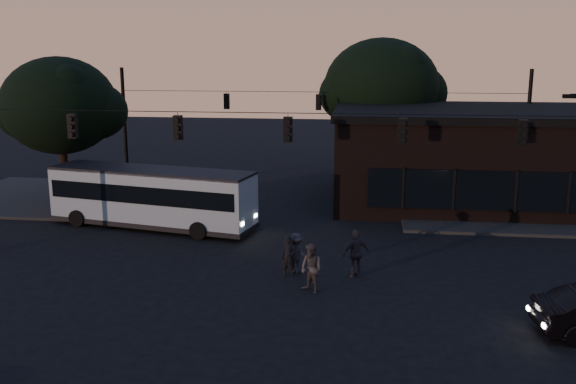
# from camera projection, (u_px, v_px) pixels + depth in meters

# --- Properties ---
(ground) EXTENTS (120.00, 120.00, 0.00)m
(ground) POSITION_uv_depth(u_px,v_px,m) (274.00, 299.00, 22.78)
(ground) COLOR black
(ground) RESTS_ON ground
(sidewalk_far_right) EXTENTS (14.00, 10.00, 0.15)m
(sidewalk_far_right) POSITION_uv_depth(u_px,v_px,m) (529.00, 211.00, 34.89)
(sidewalk_far_right) COLOR black
(sidewalk_far_right) RESTS_ON ground
(sidewalk_far_left) EXTENTS (14.00, 10.00, 0.15)m
(sidewalk_far_left) POSITION_uv_depth(u_px,v_px,m) (75.00, 197.00, 38.00)
(sidewalk_far_left) COLOR black
(sidewalk_far_left) RESTS_ON ground
(building) EXTENTS (15.40, 10.41, 5.40)m
(building) POSITION_uv_depth(u_px,v_px,m) (470.00, 156.00, 36.59)
(building) COLOR black
(building) RESTS_ON ground
(tree_behind) EXTENTS (7.60, 7.60, 9.43)m
(tree_behind) POSITION_uv_depth(u_px,v_px,m) (381.00, 88.00, 42.27)
(tree_behind) COLOR black
(tree_behind) RESTS_ON ground
(tree_left) EXTENTS (6.40, 6.40, 8.30)m
(tree_left) POSITION_uv_depth(u_px,v_px,m) (60.00, 106.00, 35.84)
(tree_left) COLOR black
(tree_left) RESTS_ON ground
(signal_rig_near) EXTENTS (26.24, 0.30, 7.50)m
(signal_rig_near) POSITION_uv_depth(u_px,v_px,m) (288.00, 157.00, 25.69)
(signal_rig_near) COLOR black
(signal_rig_near) RESTS_ON ground
(signal_rig_far) EXTENTS (26.24, 0.30, 7.50)m
(signal_rig_far) POSITION_uv_depth(u_px,v_px,m) (318.00, 120.00, 41.24)
(signal_rig_far) COLOR black
(signal_rig_far) RESTS_ON ground
(bus) EXTENTS (10.73, 4.58, 2.94)m
(bus) POSITION_uv_depth(u_px,v_px,m) (152.00, 195.00, 31.57)
(bus) COLOR gray
(bus) RESTS_ON ground
(pedestrian_a) EXTENTS (0.63, 0.44, 1.62)m
(pedestrian_a) POSITION_uv_depth(u_px,v_px,m) (289.00, 256.00, 24.88)
(pedestrian_a) COLOR black
(pedestrian_a) RESTS_ON ground
(pedestrian_b) EXTENTS (1.12, 1.09, 1.81)m
(pedestrian_b) POSITION_uv_depth(u_px,v_px,m) (311.00, 268.00, 23.21)
(pedestrian_b) COLOR #353130
(pedestrian_b) RESTS_ON ground
(pedestrian_c) EXTENTS (1.20, 0.94, 1.90)m
(pedestrian_c) POSITION_uv_depth(u_px,v_px,m) (356.00, 253.00, 24.78)
(pedestrian_c) COLOR #252027
(pedestrian_c) RESTS_ON ground
(pedestrian_d) EXTENTS (1.15, 0.82, 1.62)m
(pedestrian_d) POSITION_uv_depth(u_px,v_px,m) (296.00, 253.00, 25.25)
(pedestrian_d) COLOR black
(pedestrian_d) RESTS_ON ground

